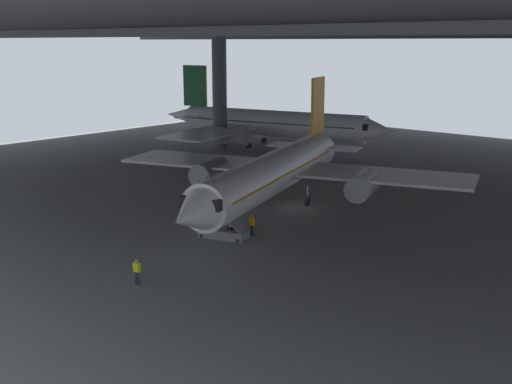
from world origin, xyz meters
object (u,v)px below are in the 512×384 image
Objects in this scene: airplane_distant at (269,123)px; airplane_main at (276,172)px; boarding_stairs at (223,228)px; crew_worker_by_stairs at (252,223)px; baggage_tug at (249,182)px; crew_worker_near_nose at (137,270)px.

airplane_main is at bearing -48.92° from airplane_distant.
airplane_main reaches higher than boarding_stairs.
crew_worker_by_stairs reaches higher than baggage_tug.
boarding_stairs reaches higher than baggage_tug.
crew_worker_near_nose is 12.32m from crew_worker_by_stairs.
crew_worker_near_nose is 27.95m from baggage_tug.
airplane_distant is at bearing 125.44° from baggage_tug.
crew_worker_by_stairs is at bearing -62.82° from airplane_main.
crew_worker_near_nose reaches higher than baggage_tug.
airplane_main is 9.50m from baggage_tug.
crew_worker_near_nose is at bearing -58.81° from airplane_distant.
boarding_stairs is 17.63m from baggage_tug.
crew_worker_by_stairs is 42.39m from airplane_distant.
boarding_stairs is 2.32m from crew_worker_by_stairs.
boarding_stairs is at bearing -54.86° from baggage_tug.
crew_worker_near_nose is at bearing -75.25° from airplane_main.
crew_worker_near_nose is (2.69, -10.41, 0.22)m from boarding_stairs.
crew_worker_by_stairs is (3.93, -7.65, -2.38)m from airplane_main.
airplane_distant is 14.59× the size of baggage_tug.
crew_worker_near_nose is 0.67× the size of baggage_tug.
crew_worker_near_nose is at bearing -62.65° from baggage_tug.
baggage_tug is (14.69, -20.64, -2.90)m from airplane_distant.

